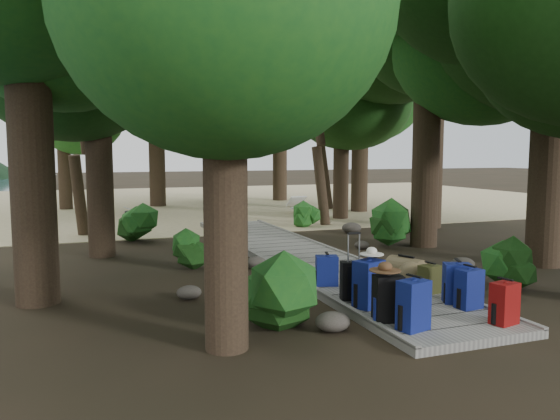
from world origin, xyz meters
name	(u,v)px	position (x,y,z in m)	size (l,w,h in m)	color
ground	(318,268)	(0.00, 0.00, 0.00)	(120.00, 120.00, 0.00)	black
sand_beach	(182,202)	(0.00, 16.00, 0.01)	(40.00, 22.00, 0.02)	#C6B285
boardwalk	(300,256)	(0.00, 1.00, 0.06)	(2.00, 12.00, 0.12)	gray
backpack_left_a	(413,302)	(-0.64, -4.40, 0.48)	(0.38, 0.27, 0.71)	navy
backpack_left_b	(388,296)	(-0.75, -3.97, 0.47)	(0.38, 0.27, 0.69)	black
backpack_left_c	(369,281)	(-0.66, -3.29, 0.51)	(0.42, 0.30, 0.77)	navy
backpack_left_d	(327,269)	(-0.67, -1.86, 0.40)	(0.37, 0.27, 0.56)	navy
backpack_right_a	(505,301)	(0.63, -4.61, 0.43)	(0.34, 0.24, 0.62)	maroon
backpack_right_b	(469,287)	(0.68, -3.84, 0.44)	(0.36, 0.25, 0.64)	navy
backpack_right_c	(457,281)	(0.70, -3.55, 0.45)	(0.39, 0.28, 0.67)	navy
backpack_right_d	(430,278)	(0.67, -2.92, 0.37)	(0.33, 0.24, 0.50)	#363616
duffel_right_khaki	(406,270)	(0.73, -2.13, 0.34)	(0.44, 0.65, 0.44)	brown
suitcase_on_boardwalk	(353,281)	(-0.68, -2.84, 0.42)	(0.38, 0.21, 0.59)	black
lone_suitcase_on_sand	(236,211)	(0.46, 8.01, 0.35)	(0.42, 0.24, 0.66)	black
hat_brown	(385,266)	(-0.80, -3.97, 0.88)	(0.42, 0.42, 0.13)	#51351E
hat_white	(372,251)	(-0.60, -3.26, 0.95)	(0.35, 0.35, 0.12)	silver
kayak	(131,213)	(-2.88, 10.28, 0.17)	(0.68, 3.10, 0.31)	red
sun_lounger	(304,206)	(3.49, 9.10, 0.35)	(0.65, 2.02, 0.65)	silver
tree_right_b	(555,16)	(4.54, -1.44, 5.13)	(5.74, 5.74, 10.26)	black
tree_right_c	(429,54)	(3.61, 1.48, 4.81)	(5.56, 5.56, 9.62)	black
tree_right_d	(433,42)	(5.84, 4.44, 5.79)	(6.32, 6.32, 11.58)	black
tree_right_e	(342,107)	(4.25, 7.49, 3.99)	(4.43, 4.43, 7.98)	black
tree_right_f	(361,93)	(6.01, 9.35, 4.75)	(5.32, 5.32, 9.50)	black
tree_left_a	(224,31)	(-2.96, -3.92, 3.76)	(4.52, 4.52, 7.53)	black
tree_left_c	(96,68)	(-4.15, 2.87, 4.26)	(4.90, 4.90, 8.52)	black
tree_back_a	(155,92)	(-1.35, 14.43, 5.04)	(5.82, 5.82, 10.08)	black
tree_back_b	(214,109)	(1.75, 16.40, 4.53)	(5.07, 5.07, 9.06)	black
tree_back_c	(280,98)	(4.80, 15.39, 5.07)	(5.64, 5.64, 10.14)	black
tree_back_d	(63,117)	(-5.17, 14.38, 3.85)	(4.62, 4.62, 7.71)	black
palm_right_a	(326,107)	(3.10, 6.31, 3.88)	(4.56, 4.56, 7.76)	#154212
palm_right_b	(326,96)	(5.25, 10.95, 4.73)	(4.89, 4.89, 9.45)	#154212
palm_right_c	(240,126)	(1.99, 12.77, 3.51)	(4.42, 4.42, 7.02)	#154212
palm_left_a	(70,113)	(-4.77, 6.35, 3.49)	(4.38, 4.38, 6.97)	#154212
rock_left_a	(333,322)	(-1.47, -3.78, 0.13)	(0.48, 0.43, 0.26)	#4C473F
rock_left_b	(189,292)	(-2.97, -1.52, 0.11)	(0.41, 0.36, 0.22)	#4C473F
rock_left_c	(256,263)	(-1.23, 0.38, 0.12)	(0.44, 0.40, 0.24)	#4C473F
rock_left_d	(184,249)	(-2.29, 2.75, 0.08)	(0.30, 0.27, 0.17)	#4C473F
rock_right_a	(510,292)	(1.97, -3.28, 0.10)	(0.36, 0.32, 0.20)	#4C473F
rock_right_b	(463,264)	(2.63, -1.27, 0.14)	(0.50, 0.45, 0.27)	#4C473F
rock_right_c	(362,245)	(1.94, 1.67, 0.10)	(0.37, 0.33, 0.20)	#4C473F
rock_right_d	(352,228)	(2.93, 4.10, 0.16)	(0.58, 0.52, 0.32)	#4C473F
shrub_left_a	(279,293)	(-2.12, -3.45, 0.50)	(1.11, 1.11, 1.00)	#174F1B
shrub_left_b	(197,251)	(-2.39, 0.68, 0.39)	(0.86, 0.86, 0.77)	#174F1B
shrub_left_c	(138,223)	(-3.17, 4.75, 0.50)	(1.10, 1.10, 0.99)	#174F1B
shrub_right_a	(516,266)	(2.60, -2.75, 0.39)	(0.86, 0.86, 0.77)	#174F1B
shrub_right_b	(395,226)	(2.90, 1.70, 0.52)	(1.17, 1.17, 1.05)	#174F1B
shrub_right_c	(307,216)	(2.23, 5.83, 0.34)	(0.77, 0.77, 0.69)	#174F1B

